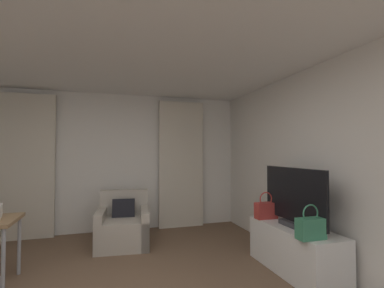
{
  "coord_description": "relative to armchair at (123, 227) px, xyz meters",
  "views": [
    {
      "loc": [
        -0.04,
        -2.47,
        1.48
      ],
      "look_at": [
        1.13,
        1.35,
        1.6
      ],
      "focal_mm": 25.88,
      "sensor_mm": 36.0,
      "label": 1
    }
  ],
  "objects": [
    {
      "name": "curtain_left_panel",
      "position": [
        -1.59,
        0.77,
        0.97
      ],
      "size": [
        0.9,
        0.06,
        2.5
      ],
      "color": "beige",
      "rests_on": "ground"
    },
    {
      "name": "ceiling",
      "position": [
        -0.21,
        -2.13,
        2.35
      ],
      "size": [
        5.12,
        6.12,
        0.06
      ],
      "primitive_type": "cube",
      "color": "white",
      "rests_on": "wall_left"
    },
    {
      "name": "armchair",
      "position": [
        0.0,
        0.0,
        0.0
      ],
      "size": [
        0.87,
        0.92,
        0.84
      ],
      "color": "#B2A899",
      "rests_on": "ground"
    },
    {
      "name": "tv_flatscreen",
      "position": [
        1.98,
        -1.65,
        0.63
      ],
      "size": [
        0.2,
        1.13,
        0.73
      ],
      "color": "#333338",
      "rests_on": "tv_console"
    },
    {
      "name": "tv_console",
      "position": [
        1.98,
        -1.66,
        -0.0
      ],
      "size": [
        0.5,
        1.32,
        0.56
      ],
      "color": "white",
      "rests_on": "ground"
    },
    {
      "name": "wall_window",
      "position": [
        -0.21,
        0.9,
        1.02
      ],
      "size": [
        5.12,
        0.06,
        2.6
      ],
      "color": "silver",
      "rests_on": "ground"
    },
    {
      "name": "curtain_right_panel",
      "position": [
        1.16,
        0.77,
        0.97
      ],
      "size": [
        0.9,
        0.06,
        2.5
      ],
      "color": "beige",
      "rests_on": "ground"
    },
    {
      "name": "wall_right",
      "position": [
        2.32,
        -2.13,
        1.02
      ],
      "size": [
        0.06,
        6.12,
        2.6
      ],
      "color": "silver",
      "rests_on": "ground"
    },
    {
      "name": "handbag_primary",
      "position": [
        1.86,
        -1.2,
        0.4
      ],
      "size": [
        0.3,
        0.14,
        0.37
      ],
      "color": "#B73833",
      "rests_on": "tv_console"
    },
    {
      "name": "handbag_secondary",
      "position": [
        1.82,
        -2.14,
        0.4
      ],
      "size": [
        0.3,
        0.14,
        0.37
      ],
      "color": "#387F5B",
      "rests_on": "tv_console"
    }
  ]
}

